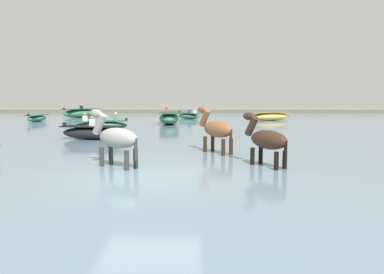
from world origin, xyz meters
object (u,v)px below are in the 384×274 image
(boat_distant_west, at_px, (189,116))
(boat_far_offshore, at_px, (93,132))
(horse_trailing_grey, at_px, (116,140))
(boat_mid_channel, at_px, (37,118))
(boat_near_starboard, at_px, (101,125))
(boat_mid_outer, at_px, (169,118))
(boat_near_port, at_px, (81,113))
(horse_lead_chestnut, at_px, (216,130))
(boat_far_inshore, at_px, (270,116))
(horse_flank_dark_bay, at_px, (267,141))

(boat_distant_west, bearing_deg, boat_far_offshore, -104.75)
(boat_far_offshore, bearing_deg, horse_trailing_grey, -69.28)
(boat_mid_channel, distance_m, boat_distant_west, 12.26)
(boat_near_starboard, distance_m, boat_mid_outer, 6.19)
(boat_far_offshore, relative_size, boat_distant_west, 1.25)
(horse_trailing_grey, relative_size, boat_far_offshore, 0.66)
(boat_near_port, bearing_deg, boat_near_starboard, -68.17)
(horse_lead_chestnut, bearing_deg, horse_trailing_grey, -138.47)
(boat_far_offshore, distance_m, boat_distant_west, 15.86)
(boat_far_inshore, height_order, boat_mid_outer, boat_mid_outer)
(horse_flank_dark_bay, height_order, boat_far_inshore, horse_flank_dark_bay)
(horse_trailing_grey, bearing_deg, horse_flank_dark_bay, 2.05)
(boat_far_inshore, xyz_separation_m, boat_mid_outer, (-7.90, -3.98, 0.08))
(boat_mid_channel, bearing_deg, horse_flank_dark_bay, -52.09)
(horse_trailing_grey, bearing_deg, horse_lead_chestnut, 41.53)
(boat_near_port, bearing_deg, horse_lead_chestnut, -62.20)
(boat_far_offshore, bearing_deg, boat_distant_west, 75.25)
(boat_distant_west, relative_size, boat_near_starboard, 0.75)
(boat_near_port, distance_m, boat_far_inshore, 17.25)
(boat_near_starboard, bearing_deg, boat_near_port, 111.83)
(boat_distant_west, bearing_deg, boat_near_port, 167.50)
(boat_far_offshore, height_order, boat_near_starboard, boat_far_offshore)
(horse_lead_chestnut, height_order, boat_far_offshore, horse_lead_chestnut)
(horse_lead_chestnut, relative_size, boat_near_starboard, 0.62)
(boat_far_offshore, bearing_deg, boat_near_starboard, 100.15)
(boat_far_inshore, bearing_deg, boat_mid_channel, -175.61)
(horse_lead_chestnut, height_order, horse_flank_dark_bay, horse_lead_chestnut)
(boat_mid_outer, bearing_deg, boat_far_inshore, 26.71)
(boat_distant_west, height_order, boat_near_starboard, boat_near_starboard)
(horse_trailing_grey, height_order, boat_mid_outer, horse_trailing_grey)
(horse_lead_chestnut, xyz_separation_m, boat_far_inshore, (5.35, 17.37, -0.43))
(boat_distant_west, bearing_deg, horse_trailing_grey, -94.13)
(horse_flank_dark_bay, xyz_separation_m, boat_far_offshore, (-6.51, 6.36, -0.38))
(horse_flank_dark_bay, height_order, boat_near_starboard, horse_flank_dark_bay)
(boat_far_inshore, bearing_deg, boat_distant_west, 163.48)
(horse_lead_chestnut, bearing_deg, boat_near_starboard, 126.12)
(boat_mid_channel, height_order, boat_far_inshore, boat_far_inshore)
(horse_flank_dark_bay, bearing_deg, boat_mid_outer, 103.46)
(horse_lead_chestnut, relative_size, horse_trailing_grey, 1.01)
(boat_distant_west, bearing_deg, horse_flank_dark_bay, -83.49)
(boat_far_offshore, bearing_deg, boat_far_inshore, 51.50)
(boat_mid_channel, xyz_separation_m, boat_near_port, (1.67, 5.62, 0.15))
(horse_trailing_grey, xyz_separation_m, boat_mid_channel, (-10.21, 18.47, -0.49))
(boat_near_starboard, height_order, boat_mid_outer, boat_mid_outer)
(boat_mid_outer, bearing_deg, boat_near_port, 137.18)
(horse_lead_chestnut, distance_m, boat_near_port, 24.39)
(boat_mid_channel, xyz_separation_m, boat_distant_west, (11.79, 3.37, 0.02))
(boat_distant_west, height_order, boat_mid_outer, boat_mid_outer)
(horse_flank_dark_bay, distance_m, boat_far_inshore, 20.16)
(boat_near_port, bearing_deg, boat_far_offshore, -70.90)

